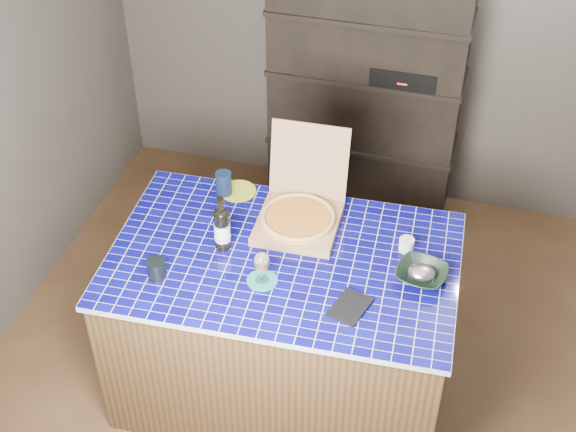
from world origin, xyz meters
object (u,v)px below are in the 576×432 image
(wine_glass, at_px, (262,262))
(dvd_case, at_px, (350,307))
(kitchen_island, at_px, (284,323))
(bowl, at_px, (421,274))
(mead_bottle, at_px, (222,228))
(pizza_box, at_px, (299,214))

(wine_glass, distance_m, dvd_case, 0.45)
(kitchen_island, xyz_separation_m, bowl, (0.66, 0.03, 0.49))
(wine_glass, xyz_separation_m, bowl, (0.71, 0.22, -0.09))
(mead_bottle, distance_m, wine_glass, 0.31)
(kitchen_island, distance_m, pizza_box, 0.59)
(mead_bottle, xyz_separation_m, dvd_case, (0.69, -0.24, -0.11))
(wine_glass, relative_size, bowl, 0.70)
(wine_glass, xyz_separation_m, dvd_case, (0.43, -0.06, -0.11))
(pizza_box, xyz_separation_m, mead_bottle, (-0.31, -0.27, 0.06))
(pizza_box, distance_m, dvd_case, 0.64)
(bowl, bearing_deg, wine_glass, -163.04)
(bowl, bearing_deg, dvd_case, -135.01)
(dvd_case, bearing_deg, wine_glass, -171.44)
(pizza_box, xyz_separation_m, dvd_case, (0.38, -0.51, -0.05))
(mead_bottle, height_order, dvd_case, mead_bottle)
(kitchen_island, xyz_separation_m, dvd_case, (0.38, -0.24, 0.47))
(wine_glass, distance_m, bowl, 0.75)
(kitchen_island, relative_size, bowl, 7.35)
(kitchen_island, height_order, dvd_case, dvd_case)
(kitchen_island, bearing_deg, pizza_box, 85.58)
(mead_bottle, bearing_deg, wine_glass, -34.97)
(mead_bottle, relative_size, dvd_case, 1.54)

